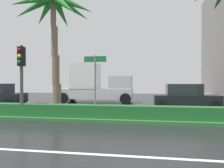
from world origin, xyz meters
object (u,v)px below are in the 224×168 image
Objects in this scene: box_truck_lead at (96,85)px; car_in_traffic_second at (185,97)px; traffic_signal_median_left at (21,67)px; palm_tree_mid_left at (53,13)px; street_name_sign at (95,77)px.

box_truck_lead reaches higher than car_in_traffic_second.
traffic_signal_median_left is 0.82× the size of car_in_traffic_second.
box_truck_lead is (1.68, 8.84, -1.03)m from traffic_signal_median_left.
palm_tree_mid_left reaches higher than car_in_traffic_second.
car_in_traffic_second is at bearing 45.17° from street_name_sign.
car_in_traffic_second is at bearing 27.12° from palm_tree_mid_left.
car_in_traffic_second is (7.79, 3.99, -4.92)m from palm_tree_mid_left.
street_name_sign is at bearing -76.73° from box_truck_lead.
street_name_sign is 0.47× the size of box_truck_lead.
box_truck_lead is 7.89m from car_in_traffic_second.
box_truck_lead is (0.67, 7.31, -4.19)m from palm_tree_mid_left.
box_truck_lead is at bearing 103.27° from street_name_sign.
palm_tree_mid_left reaches higher than traffic_signal_median_left.
traffic_signal_median_left is 0.55× the size of box_truck_lead.
traffic_signal_median_left reaches higher than car_in_traffic_second.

